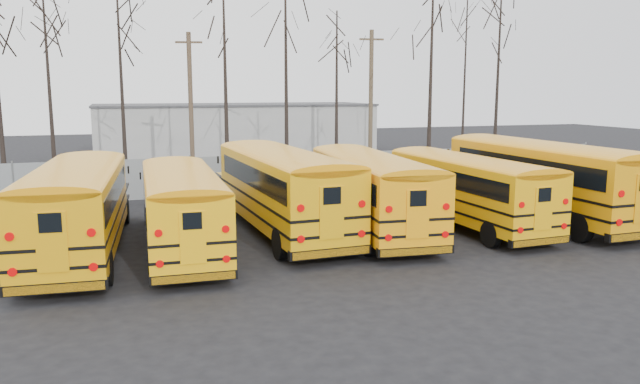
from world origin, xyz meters
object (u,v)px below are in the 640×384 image
object	(u,v)px
bus_a	(77,202)
utility_pole_left	(191,106)
bus_b	(181,203)
bus_d	(369,185)
bus_c	(281,183)
bus_f	(540,173)
bus_e	(465,184)
utility_pole_right	(371,99)

from	to	relation	value
bus_a	utility_pole_left	size ratio (longest dim) A/B	1.30
bus_b	bus_d	size ratio (longest dim) A/B	0.93
bus_c	bus_f	xyz separation A→B (m)	(10.68, -1.06, 0.06)
bus_a	bus_c	bearing A→B (deg)	14.16
bus_b	bus_f	bearing A→B (deg)	4.41
utility_pole_left	bus_d	bearing A→B (deg)	-59.37
bus_a	bus_f	bearing A→B (deg)	4.91
bus_b	bus_e	xyz separation A→B (m)	(10.95, 0.46, 0.02)
utility_pole_right	bus_c	bearing A→B (deg)	-115.33
bus_f	bus_b	bearing A→B (deg)	-179.13
bus_f	utility_pole_left	distance (m)	19.83
bus_d	utility_pole_right	world-z (taller)	utility_pole_right
bus_b	utility_pole_left	bearing A→B (deg)	83.87
bus_f	utility_pole_left	bearing A→B (deg)	126.91
bus_b	bus_d	world-z (taller)	bus_d
bus_b	bus_c	world-z (taller)	bus_c
bus_e	utility_pole_left	distance (m)	18.01
bus_a	bus_b	world-z (taller)	bus_a
bus_f	utility_pole_left	world-z (taller)	utility_pole_left
bus_f	utility_pole_right	bearing A→B (deg)	89.18
bus_c	utility_pole_left	world-z (taller)	utility_pole_left
bus_a	bus_f	distance (m)	17.73
bus_f	bus_e	bearing A→B (deg)	-179.20
bus_c	utility_pole_left	distance (m)	14.66
utility_pole_right	bus_a	bearing A→B (deg)	-127.62
bus_a	bus_b	distance (m)	3.24
bus_b	bus_e	world-z (taller)	bus_e
bus_e	utility_pole_right	world-z (taller)	utility_pole_right
bus_c	bus_a	bearing A→B (deg)	-172.80
bus_a	bus_d	xyz separation A→B (m)	(10.26, 0.35, -0.03)
bus_b	bus_d	xyz separation A→B (m)	(7.06, 0.80, 0.11)
bus_b	bus_c	size ratio (longest dim) A/B	0.88
bus_e	bus_f	size ratio (longest dim) A/B	0.87
utility_pole_left	bus_a	bearing A→B (deg)	-96.17
bus_a	bus_e	distance (m)	14.15
utility_pole_left	utility_pole_right	distance (m)	12.18
bus_c	utility_pole_left	size ratio (longest dim) A/B	1.36
bus_c	bus_d	bearing A→B (deg)	-17.58
utility_pole_right	bus_d	bearing A→B (deg)	-105.55
utility_pole_left	bus_c	bearing A→B (deg)	-70.57
bus_e	bus_f	world-z (taller)	bus_f
utility_pole_left	utility_pole_right	size ratio (longest dim) A/B	0.93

